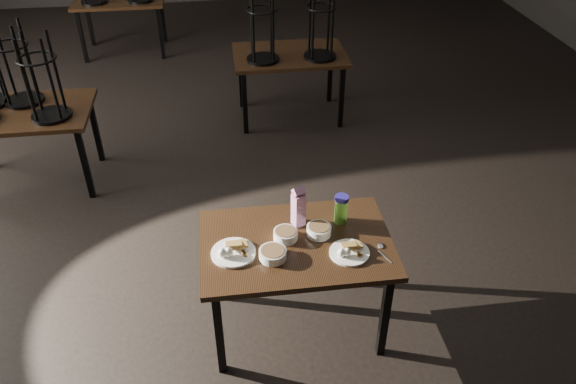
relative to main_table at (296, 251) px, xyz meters
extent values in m
plane|color=black|center=(-0.30, 1.52, -0.67)|extent=(12.00, 12.00, 0.00)
cube|color=black|center=(0.00, 0.00, 0.06)|extent=(1.20, 0.80, 0.04)
cube|color=black|center=(-0.52, -0.32, -0.32)|extent=(0.05, 0.05, 0.71)
cube|color=black|center=(0.52, -0.32, -0.32)|extent=(0.05, 0.05, 0.71)
cube|color=black|center=(-0.52, 0.32, -0.32)|extent=(0.05, 0.05, 0.71)
cube|color=black|center=(0.52, 0.32, -0.32)|extent=(0.05, 0.05, 0.71)
cylinder|color=white|center=(-0.40, -0.06, 0.09)|extent=(0.27, 0.27, 0.02)
cube|color=olive|center=(-0.39, -0.01, 0.14)|extent=(0.10, 0.10, 0.05)
cube|color=olive|center=(-0.36, -0.01, 0.14)|extent=(0.11, 0.11, 0.03)
ellipsoid|color=white|center=(-0.46, -0.09, 0.13)|extent=(0.05, 0.05, 0.07)
ellipsoid|color=white|center=(-0.42, -0.09, 0.13)|extent=(0.05, 0.05, 0.07)
cylinder|color=white|center=(0.30, -0.15, 0.09)|extent=(0.25, 0.25, 0.01)
cube|color=olive|center=(0.31, -0.11, 0.14)|extent=(0.09, 0.09, 0.04)
cube|color=olive|center=(0.34, -0.11, 0.14)|extent=(0.10, 0.10, 0.03)
ellipsoid|color=white|center=(0.24, -0.18, 0.12)|extent=(0.05, 0.05, 0.06)
ellipsoid|color=white|center=(0.28, -0.18, 0.12)|extent=(0.05, 0.05, 0.06)
cylinder|color=white|center=(-0.06, 0.04, 0.11)|extent=(0.15, 0.15, 0.06)
cylinder|color=brown|center=(-0.06, 0.04, 0.13)|extent=(0.13, 0.13, 0.01)
cylinder|color=white|center=(0.15, 0.06, 0.11)|extent=(0.16, 0.16, 0.06)
cylinder|color=brown|center=(0.15, 0.06, 0.13)|extent=(0.13, 0.13, 0.01)
cylinder|color=white|center=(-0.16, -0.12, 0.11)|extent=(0.17, 0.17, 0.06)
cylinder|color=brown|center=(-0.16, -0.12, 0.13)|extent=(0.14, 0.14, 0.01)
cube|color=#871864|center=(0.04, 0.18, 0.20)|extent=(0.09, 0.09, 0.23)
cube|color=#871864|center=(0.04, 0.18, 0.33)|extent=(0.09, 0.09, 0.07)
cylinder|color=#65C138|center=(0.31, 0.17, 0.17)|extent=(0.10, 0.10, 0.17)
cylinder|color=navy|center=(0.31, 0.17, 0.27)|extent=(0.11, 0.11, 0.03)
ellipsoid|color=silver|center=(0.51, -0.11, 0.08)|extent=(0.06, 0.07, 0.01)
cube|color=silver|center=(0.51, -0.21, 0.08)|extent=(0.06, 0.12, 0.00)
cube|color=black|center=(-2.15, 2.06, 0.06)|extent=(1.20, 0.80, 0.04)
cube|color=black|center=(-1.63, 1.74, -0.32)|extent=(0.05, 0.05, 0.71)
cube|color=black|center=(-1.63, 2.38, -0.32)|extent=(0.05, 0.05, 0.71)
cylinder|color=black|center=(-1.85, 1.91, 0.09)|extent=(0.34, 0.34, 0.03)
torus|color=black|center=(-1.85, 1.91, 0.59)|extent=(0.32, 0.32, 0.02)
cylinder|color=black|center=(-1.76, 2.01, 0.46)|extent=(0.03, 0.03, 0.70)
cylinder|color=black|center=(-1.95, 2.01, 0.46)|extent=(0.03, 0.03, 0.70)
cylinder|color=black|center=(-1.95, 1.81, 0.46)|extent=(0.03, 0.03, 0.70)
cylinder|color=black|center=(-1.76, 1.81, 0.46)|extent=(0.03, 0.03, 0.70)
cylinder|color=black|center=(-2.15, 2.24, 0.09)|extent=(0.34, 0.34, 0.03)
torus|color=black|center=(-2.15, 2.24, 0.59)|extent=(0.32, 0.32, 0.02)
cylinder|color=black|center=(-2.06, 2.34, 0.46)|extent=(0.03, 0.03, 0.70)
cylinder|color=black|center=(-2.25, 2.34, 0.46)|extent=(0.03, 0.03, 0.70)
cylinder|color=black|center=(-2.06, 2.14, 0.46)|extent=(0.03, 0.03, 0.70)
cube|color=black|center=(0.37, 3.05, 0.06)|extent=(1.20, 0.80, 0.04)
cube|color=black|center=(-0.15, 2.73, -0.32)|extent=(0.05, 0.05, 0.71)
cube|color=black|center=(0.89, 2.73, -0.32)|extent=(0.05, 0.05, 0.71)
cube|color=black|center=(-0.15, 3.37, -0.32)|extent=(0.05, 0.05, 0.71)
cube|color=black|center=(0.89, 3.37, -0.32)|extent=(0.05, 0.05, 0.71)
cylinder|color=black|center=(0.07, 2.90, 0.09)|extent=(0.34, 0.34, 0.03)
torus|color=black|center=(0.07, 2.90, 0.59)|extent=(0.32, 0.32, 0.02)
cylinder|color=black|center=(0.17, 3.00, 0.46)|extent=(0.03, 0.03, 0.70)
cylinder|color=black|center=(-0.03, 3.00, 0.46)|extent=(0.03, 0.03, 0.70)
cylinder|color=black|center=(-0.03, 2.81, 0.46)|extent=(0.03, 0.03, 0.70)
cylinder|color=black|center=(0.17, 2.81, 0.46)|extent=(0.03, 0.03, 0.70)
cylinder|color=black|center=(0.67, 2.90, 0.09)|extent=(0.34, 0.34, 0.03)
torus|color=black|center=(0.67, 2.90, 0.59)|extent=(0.32, 0.32, 0.02)
cylinder|color=black|center=(0.77, 3.00, 0.46)|extent=(0.03, 0.03, 0.70)
cylinder|color=black|center=(0.57, 3.00, 0.46)|extent=(0.03, 0.03, 0.70)
cylinder|color=black|center=(0.57, 2.81, 0.46)|extent=(0.03, 0.03, 0.70)
cylinder|color=black|center=(0.77, 2.81, 0.46)|extent=(0.03, 0.03, 0.70)
cube|color=black|center=(-1.66, 5.28, 0.06)|extent=(1.20, 0.80, 0.04)
cube|color=black|center=(-2.18, 4.96, -0.32)|extent=(0.05, 0.05, 0.71)
cube|color=black|center=(-1.14, 4.96, -0.32)|extent=(0.05, 0.05, 0.71)
cube|color=black|center=(-2.18, 5.60, -0.32)|extent=(0.05, 0.05, 0.71)
cube|color=black|center=(-1.14, 5.60, -0.32)|extent=(0.05, 0.05, 0.71)
cylinder|color=black|center=(-1.96, 5.13, 0.09)|extent=(0.34, 0.34, 0.03)
cylinder|color=black|center=(-1.36, 5.13, 0.09)|extent=(0.34, 0.34, 0.03)
camera|label=1|loc=(-0.40, -2.63, 2.38)|focal=35.00mm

